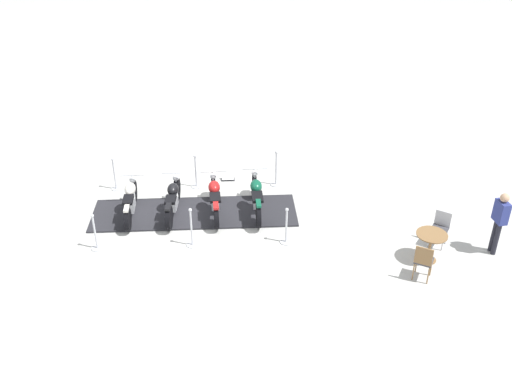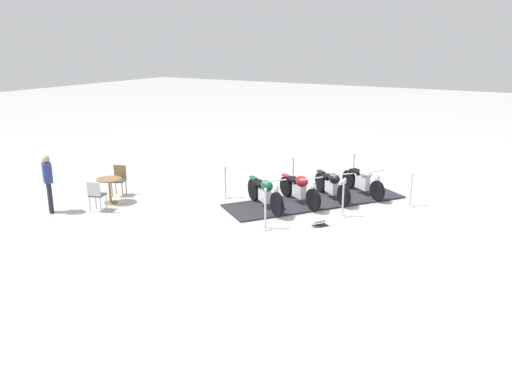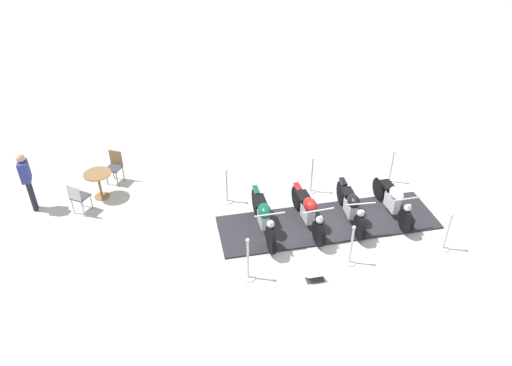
{
  "view_description": "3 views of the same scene",
  "coord_description": "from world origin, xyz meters",
  "views": [
    {
      "loc": [
        -7.11,
        -11.39,
        8.51
      ],
      "look_at": [
        1.46,
        -0.91,
        0.85
      ],
      "focal_mm": 39.77,
      "sensor_mm": 36.0,
      "label": 1
    },
    {
      "loc": [
        13.86,
        5.94,
        4.83
      ],
      "look_at": [
        1.58,
        -1.2,
        0.82
      ],
      "focal_mm": 35.72,
      "sensor_mm": 36.0,
      "label": 2
    },
    {
      "loc": [
        8.43,
        5.1,
        7.63
      ],
      "look_at": [
        0.78,
        -1.8,
        0.84
      ],
      "focal_mm": 33.28,
      "sensor_mm": 36.0,
      "label": 3
    }
  ],
  "objects": [
    {
      "name": "stanchion_left_mid",
      "position": [
        -0.89,
        -1.21,
        0.38
      ],
      "size": [
        0.31,
        0.31,
        1.11
      ],
      "color": "silver",
      "rests_on": "ground_plane"
    },
    {
      "name": "info_placard",
      "position": [
        1.88,
        0.96,
        0.06
      ],
      "size": [
        0.45,
        0.4,
        0.19
      ],
      "rotation": [
        0.0,
        0.0,
        5.65
      ],
      "color": "#333338",
      "rests_on": "ground_plane"
    },
    {
      "name": "stanchion_right_front",
      "position": [
        2.82,
        -0.2,
        0.36
      ],
      "size": [
        0.34,
        0.34,
        1.14
      ],
      "color": "silver",
      "rests_on": "ground_plane"
    },
    {
      "name": "ground_plane",
      "position": [
        0.0,
        0.0,
        0.0
      ],
      "size": [
        80.0,
        80.0,
        0.0
      ],
      "primitive_type": "plane",
      "color": "silver"
    },
    {
      "name": "display_platform",
      "position": [
        0.0,
        0.0,
        0.02
      ],
      "size": [
        5.52,
        4.64,
        0.05
      ],
      "primitive_type": "cube",
      "rotation": [
        0.0,
        0.0,
        2.51
      ],
      "color": "#28282D",
      "rests_on": "ground_plane"
    },
    {
      "name": "stanchion_left_front",
      "position": [
        1.05,
        -2.63,
        0.34
      ],
      "size": [
        0.31,
        0.31,
        1.03
      ],
      "color": "silver",
      "rests_on": "ground_plane"
    },
    {
      "name": "stanchion_right_mid",
      "position": [
        0.89,
        1.21,
        0.37
      ],
      "size": [
        0.31,
        0.31,
        1.08
      ],
      "color": "silver",
      "rests_on": "ground_plane"
    },
    {
      "name": "bystander_person",
      "position": [
        4.76,
        -6.21,
        1.02
      ],
      "size": [
        0.39,
        0.46,
        1.7
      ],
      "rotation": [
        0.0,
        0.0,
        2.61
      ],
      "color": "#23232D",
      "rests_on": "ground_plane"
    },
    {
      "name": "motorcycle_forest",
      "position": [
        1.41,
        -0.99,
        0.53
      ],
      "size": [
        1.4,
        1.91,
        1.0
      ],
      "rotation": [
        0.0,
        0.0,
        0.95
      ],
      "color": "black",
      "rests_on": "display_platform"
    },
    {
      "name": "motorcycle_cream",
      "position": [
        -1.37,
        1.05,
        0.52
      ],
      "size": [
        1.29,
        1.79,
        0.91
      ],
      "rotation": [
        0.0,
        0.0,
        0.96
      ],
      "color": "black",
      "rests_on": "display_platform"
    },
    {
      "name": "stanchion_left_rear",
      "position": [
        -2.82,
        0.2,
        0.34
      ],
      "size": [
        0.32,
        0.32,
        1.03
      ],
      "color": "silver",
      "rests_on": "ground_plane"
    },
    {
      "name": "motorcycle_maroon",
      "position": [
        0.48,
        -0.31,
        0.51
      ],
      "size": [
        1.33,
        1.9,
        0.94
      ],
      "rotation": [
        0.0,
        0.0,
        1.0
      ],
      "color": "black",
      "rests_on": "display_platform"
    },
    {
      "name": "cafe_chair_across_table",
      "position": [
        4.02,
        -5.14,
        0.53
      ],
      "size": [
        0.51,
        0.51,
        0.91
      ],
      "rotation": [
        0.0,
        0.0,
        -2.82
      ],
      "color": "#B7B7BC",
      "rests_on": "ground_plane"
    },
    {
      "name": "cafe_table",
      "position": [
        3.25,
        -5.39,
        0.58
      ],
      "size": [
        0.75,
        0.75,
        0.77
      ],
      "color": "olive",
      "rests_on": "ground_plane"
    },
    {
      "name": "stanchion_right_rear",
      "position": [
        -1.05,
        2.63,
        0.37
      ],
      "size": [
        0.29,
        0.29,
        1.05
      ],
      "color": "silver",
      "rests_on": "ground_plane"
    },
    {
      "name": "cafe_chair_near_table",
      "position": [
        2.5,
        -5.74,
        0.56
      ],
      "size": [
        0.53,
        0.53,
        0.97
      ],
      "rotation": [
        0.0,
        0.0,
        0.43
      ],
      "color": "olive",
      "rests_on": "ground_plane"
    },
    {
      "name": "motorcycle_black",
      "position": [
        -0.44,
        0.37,
        0.49
      ],
      "size": [
        1.49,
        1.73,
        0.94
      ],
      "rotation": [
        0.0,
        0.0,
        0.87
      ],
      "color": "black",
      "rests_on": "display_platform"
    }
  ]
}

